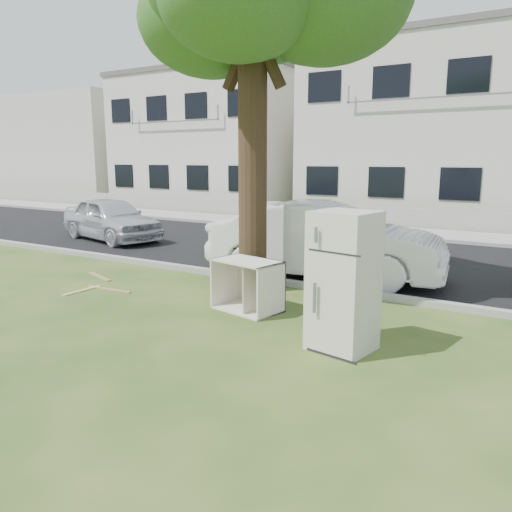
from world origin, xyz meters
The scene contains 16 objects.
ground centered at (0.00, 0.00, 0.00)m, with size 120.00×120.00×0.00m, color #2A4719.
road centered at (0.00, 6.00, 0.01)m, with size 120.00×7.00×0.01m, color black.
kerb_near centered at (0.00, 2.45, 0.00)m, with size 120.00×0.18×0.12m, color gray.
kerb_far centered at (0.00, 9.55, 0.00)m, with size 120.00×0.18×0.12m, color gray.
sidewalk centered at (0.00, 11.00, 0.01)m, with size 120.00×2.80×0.01m, color gray.
low_wall centered at (0.00, 12.60, 0.35)m, with size 120.00×0.15×0.70m, color gray.
townhouse_left centered at (-12.00, 17.50, 3.52)m, with size 10.20×8.16×7.04m.
townhouse_center centered at (0.00, 17.50, 3.72)m, with size 11.22×8.16×7.44m.
filler_left centered at (-26.00, 18.00, 3.20)m, with size 16.00×9.00×6.40m, color beige.
fridge centered at (2.21, -0.17, 0.93)m, with size 0.76×0.71×1.86m, color white.
cabinet centered at (0.20, 0.65, 0.43)m, with size 1.10×0.68×0.86m, color silver.
plank_a centered at (-2.83, 0.37, 0.01)m, with size 1.08×0.09×0.02m, color #99814A.
plank_b centered at (-3.80, 1.01, 0.01)m, with size 1.00×0.10×0.02m, color #957A4D.
plank_c centered at (-3.19, 0.04, 0.01)m, with size 0.85×0.10×0.02m, color tan.
car_center centered at (0.40, 3.45, 0.81)m, with size 1.71×4.90×1.62m, color silver.
car_left centered at (-7.37, 4.70, 0.68)m, with size 1.60×3.97×1.35m, color silver.
Camera 1 is at (4.51, -6.20, 2.52)m, focal length 35.00 mm.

